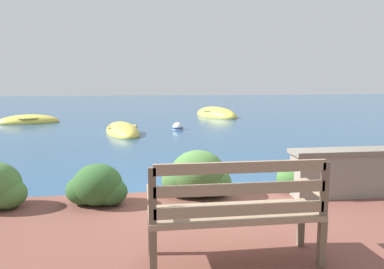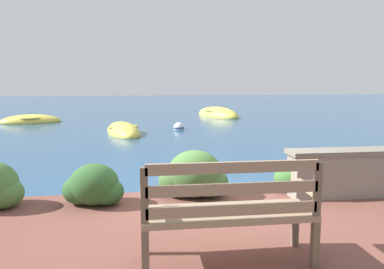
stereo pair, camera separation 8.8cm
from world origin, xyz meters
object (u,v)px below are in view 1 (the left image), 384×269
at_px(rowboat_nearest, 122,132).
at_px(mooring_buoy, 178,128).
at_px(park_bench, 236,209).
at_px(rowboat_mid, 29,122).
at_px(rowboat_far, 216,115).

distance_m(rowboat_nearest, mooring_buoy, 2.10).
height_order(park_bench, rowboat_mid, park_bench).
relative_size(park_bench, rowboat_far, 0.43).
bearing_deg(rowboat_mid, rowboat_nearest, -55.43).
xyz_separation_m(park_bench, rowboat_nearest, (-1.38, 9.77, -0.65)).
xyz_separation_m(rowboat_nearest, rowboat_far, (4.37, 5.50, 0.01)).
relative_size(park_bench, mooring_buoy, 3.50).
height_order(rowboat_nearest, mooring_buoy, rowboat_nearest).
bearing_deg(park_bench, rowboat_far, 82.95).
xyz_separation_m(rowboat_mid, rowboat_far, (8.41, 1.77, 0.01)).
distance_m(rowboat_far, mooring_buoy, 5.30).
bearing_deg(mooring_buoy, rowboat_mid, 153.86).
relative_size(rowboat_mid, rowboat_far, 0.76).
height_order(rowboat_nearest, rowboat_mid, rowboat_nearest).
relative_size(park_bench, rowboat_nearest, 0.50).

